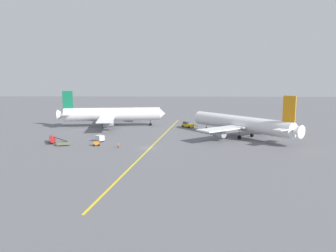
{
  "coord_description": "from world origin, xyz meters",
  "views": [
    {
      "loc": [
        9.5,
        -96.33,
        20.93
      ],
      "look_at": [
        5.58,
        19.77,
        4.0
      ],
      "focal_mm": 34.19,
      "sensor_mm": 36.0,
      "label": 1
    }
  ],
  "objects_px": {
    "airliner_being_pushed": "(240,124)",
    "gse_container_dolly_flat": "(100,138)",
    "ground_crew_ramp_agent_by_cones": "(118,145)",
    "airliner_at_gate_left": "(112,114)",
    "jet_bridge": "(136,112)",
    "gse_fuel_bowser_stubby": "(52,139)",
    "gse_belt_loader_portside": "(63,143)",
    "pushback_tug": "(188,125)",
    "gse_gpu_cart_small": "(96,143)"
  },
  "relations": [
    {
      "from": "airliner_at_gate_left",
      "to": "gse_belt_loader_portside",
      "type": "height_order",
      "value": "airliner_at_gate_left"
    },
    {
      "from": "gse_belt_loader_portside",
      "to": "ground_crew_ramp_agent_by_cones",
      "type": "distance_m",
      "value": 18.44
    },
    {
      "from": "pushback_tug",
      "to": "ground_crew_ramp_agent_by_cones",
      "type": "xyz_separation_m",
      "value": [
        -22.64,
        -43.68,
        -0.3
      ]
    },
    {
      "from": "ground_crew_ramp_agent_by_cones",
      "to": "jet_bridge",
      "type": "distance_m",
      "value": 71.25
    },
    {
      "from": "airliner_at_gate_left",
      "to": "airliner_being_pushed",
      "type": "relative_size",
      "value": 1.14
    },
    {
      "from": "pushback_tug",
      "to": "gse_fuel_bowser_stubby",
      "type": "relative_size",
      "value": 1.41
    },
    {
      "from": "airliner_at_gate_left",
      "to": "gse_fuel_bowser_stubby",
      "type": "height_order",
      "value": "airliner_at_gate_left"
    },
    {
      "from": "pushback_tug",
      "to": "ground_crew_ramp_agent_by_cones",
      "type": "distance_m",
      "value": 49.2
    },
    {
      "from": "gse_fuel_bowser_stubby",
      "to": "ground_crew_ramp_agent_by_cones",
      "type": "height_order",
      "value": "gse_fuel_bowser_stubby"
    },
    {
      "from": "gse_container_dolly_flat",
      "to": "gse_belt_loader_portside",
      "type": "distance_m",
      "value": 12.29
    },
    {
      "from": "airliner_at_gate_left",
      "to": "ground_crew_ramp_agent_by_cones",
      "type": "bearing_deg",
      "value": -76.01
    },
    {
      "from": "gse_fuel_bowser_stubby",
      "to": "gse_gpu_cart_small",
      "type": "relative_size",
      "value": 2.14
    },
    {
      "from": "airliner_at_gate_left",
      "to": "gse_container_dolly_flat",
      "type": "height_order",
      "value": "airliner_at_gate_left"
    },
    {
      "from": "pushback_tug",
      "to": "ground_crew_ramp_agent_by_cones",
      "type": "relative_size",
      "value": 4.37
    },
    {
      "from": "airliner_being_pushed",
      "to": "gse_belt_loader_portside",
      "type": "height_order",
      "value": "airliner_being_pushed"
    },
    {
      "from": "airliner_being_pushed",
      "to": "gse_container_dolly_flat",
      "type": "relative_size",
      "value": 10.95
    },
    {
      "from": "gse_gpu_cart_small",
      "to": "ground_crew_ramp_agent_by_cones",
      "type": "bearing_deg",
      "value": -22.41
    },
    {
      "from": "airliner_being_pushed",
      "to": "jet_bridge",
      "type": "bearing_deg",
      "value": 131.75
    },
    {
      "from": "gse_container_dolly_flat",
      "to": "airliner_being_pushed",
      "type": "bearing_deg",
      "value": 12.14
    },
    {
      "from": "airliner_at_gate_left",
      "to": "gse_gpu_cart_small",
      "type": "relative_size",
      "value": 19.52
    },
    {
      "from": "pushback_tug",
      "to": "gse_gpu_cart_small",
      "type": "distance_m",
      "value": 50.57
    },
    {
      "from": "airliner_at_gate_left",
      "to": "pushback_tug",
      "type": "bearing_deg",
      "value": -3.17
    },
    {
      "from": "gse_belt_loader_portside",
      "to": "gse_gpu_cart_small",
      "type": "bearing_deg",
      "value": 0.54
    },
    {
      "from": "gse_gpu_cart_small",
      "to": "jet_bridge",
      "type": "distance_m",
      "value": 68.16
    },
    {
      "from": "airliner_being_pushed",
      "to": "ground_crew_ramp_agent_by_cones",
      "type": "height_order",
      "value": "airliner_being_pushed"
    },
    {
      "from": "pushback_tug",
      "to": "ground_crew_ramp_agent_by_cones",
      "type": "bearing_deg",
      "value": -117.4
    },
    {
      "from": "airliner_at_gate_left",
      "to": "gse_belt_loader_portside",
      "type": "bearing_deg",
      "value": -99.14
    },
    {
      "from": "airliner_being_pushed",
      "to": "jet_bridge",
      "type": "height_order",
      "value": "airliner_being_pushed"
    },
    {
      "from": "gse_container_dolly_flat",
      "to": "gse_gpu_cart_small",
      "type": "bearing_deg",
      "value": -84.84
    },
    {
      "from": "ground_crew_ramp_agent_by_cones",
      "to": "airliner_being_pushed",
      "type": "bearing_deg",
      "value": 26.69
    },
    {
      "from": "airliner_being_pushed",
      "to": "pushback_tug",
      "type": "distance_m",
      "value": 29.78
    },
    {
      "from": "airliner_at_gate_left",
      "to": "ground_crew_ramp_agent_by_cones",
      "type": "relative_size",
      "value": 28.37
    },
    {
      "from": "pushback_tug",
      "to": "gse_belt_loader_portside",
      "type": "xyz_separation_m",
      "value": [
        -40.83,
        -40.67,
        -0.36
      ]
    },
    {
      "from": "airliner_at_gate_left",
      "to": "gse_fuel_bowser_stubby",
      "type": "relative_size",
      "value": 9.13
    },
    {
      "from": "airliner_being_pushed",
      "to": "gse_container_dolly_flat",
      "type": "distance_m",
      "value": 50.68
    },
    {
      "from": "gse_container_dolly_flat",
      "to": "airliner_at_gate_left",
      "type": "bearing_deg",
      "value": 95.13
    },
    {
      "from": "gse_gpu_cart_small",
      "to": "jet_bridge",
      "type": "xyz_separation_m",
      "value": [
        3.82,
        67.99,
        3.0
      ]
    },
    {
      "from": "gse_gpu_cart_small",
      "to": "gse_belt_loader_portside",
      "type": "bearing_deg",
      "value": -179.46
    },
    {
      "from": "gse_fuel_bowser_stubby",
      "to": "jet_bridge",
      "type": "bearing_deg",
      "value": 72.81
    },
    {
      "from": "jet_bridge",
      "to": "airliner_at_gate_left",
      "type": "bearing_deg",
      "value": -106.65
    },
    {
      "from": "airliner_being_pushed",
      "to": "airliner_at_gate_left",
      "type": "bearing_deg",
      "value": 154.73
    },
    {
      "from": "airliner_at_gate_left",
      "to": "jet_bridge",
      "type": "relative_size",
      "value": 2.07
    },
    {
      "from": "airliner_at_gate_left",
      "to": "gse_fuel_bowser_stubby",
      "type": "bearing_deg",
      "value": -107.56
    },
    {
      "from": "gse_container_dolly_flat",
      "to": "gse_belt_loader_portside",
      "type": "xyz_separation_m",
      "value": [
        -10.03,
        -7.09,
        -0.35
      ]
    },
    {
      "from": "airliner_at_gate_left",
      "to": "pushback_tug",
      "type": "height_order",
      "value": "airliner_at_gate_left"
    },
    {
      "from": "airliner_at_gate_left",
      "to": "gse_container_dolly_flat",
      "type": "xyz_separation_m",
      "value": [
        3.18,
        -35.46,
        -4.23
      ]
    },
    {
      "from": "pushback_tug",
      "to": "gse_fuel_bowser_stubby",
      "type": "bearing_deg",
      "value": -141.8
    },
    {
      "from": "gse_fuel_bowser_stubby",
      "to": "gse_container_dolly_flat",
      "type": "distance_m",
      "value": 15.47
    },
    {
      "from": "jet_bridge",
      "to": "ground_crew_ramp_agent_by_cones",
      "type": "bearing_deg",
      "value": -87.01
    },
    {
      "from": "airliner_at_gate_left",
      "to": "airliner_being_pushed",
      "type": "height_order",
      "value": "airliner_at_gate_left"
    }
  ]
}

